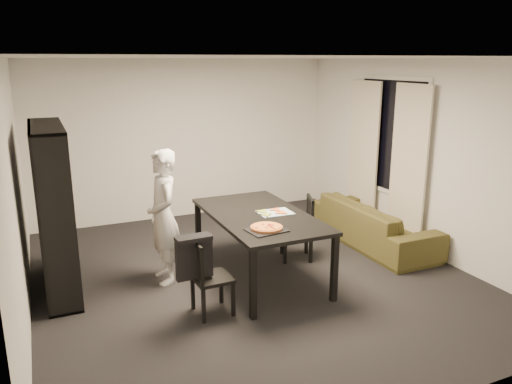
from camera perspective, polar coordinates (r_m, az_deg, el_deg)
name	(u,v)px	position (r m, az deg, el deg)	size (l,w,h in m)	color
room	(251,173)	(5.83, -0.56, 2.22)	(5.01, 5.51, 2.61)	black
window_pane	(391,136)	(7.58, 15.15, 6.20)	(0.02, 1.40, 1.60)	black
window_frame	(390,136)	(7.58, 15.12, 6.20)	(0.03, 1.52, 1.72)	white
curtain_left	(408,167)	(7.20, 17.01, 2.79)	(0.03, 0.70, 2.25)	beige
curtain_right	(363,154)	(7.99, 12.17, 4.26)	(0.03, 0.70, 2.25)	beige
bookshelf	(54,209)	(6.04, -22.08, -1.86)	(0.35, 1.50, 1.90)	black
dining_table	(259,220)	(5.95, 0.39, -3.18)	(1.07, 1.93, 0.80)	black
chair_left	(205,273)	(5.20, -5.85, -9.16)	(0.39, 0.39, 0.82)	black
chair_right	(303,224)	(6.61, 5.34, -3.63)	(0.50, 0.50, 0.85)	black
draped_jacket	(194,255)	(5.08, -7.09, -7.21)	(0.38, 0.17, 0.45)	black
person	(163,217)	(5.93, -10.54, -2.83)	(0.58, 0.38, 1.60)	silver
baking_tray	(266,230)	(5.36, 1.20, -4.38)	(0.40, 0.32, 0.01)	black
pepperoni_pizza	(266,227)	(5.38, 1.21, -4.06)	(0.35, 0.35, 0.03)	#A1582E
kitchen_towel	(275,213)	(5.97, 2.19, -2.36)	(0.40, 0.30, 0.01)	silver
pizza_slices	(271,212)	(5.95, 1.76, -2.31)	(0.37, 0.31, 0.01)	yellow
sofa	(374,223)	(7.36, 13.29, -3.50)	(2.10, 0.82, 0.61)	#413B1A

